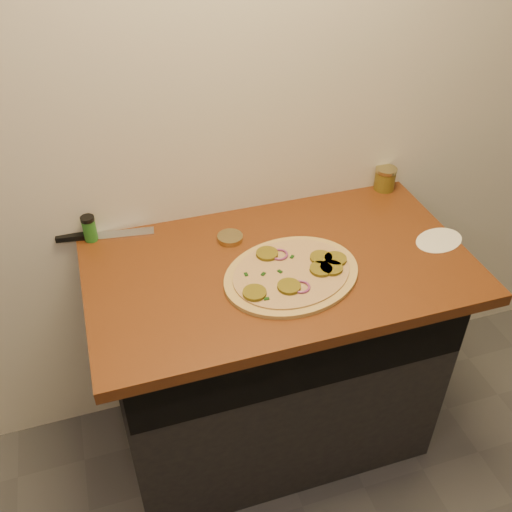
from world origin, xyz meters
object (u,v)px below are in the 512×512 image
object	(u,v)px
chefs_knife	(96,236)
salsa_jar	(385,179)
spice_shaker	(89,228)
pizza	(293,274)

from	to	relation	value
chefs_knife	salsa_jar	xyz separation A→B (m)	(1.05, -0.01, 0.04)
salsa_jar	spice_shaker	size ratio (longest dim) A/B	0.96
pizza	chefs_knife	size ratio (longest dim) A/B	1.65
salsa_jar	spice_shaker	world-z (taller)	spice_shaker
pizza	salsa_jar	world-z (taller)	salsa_jar
salsa_jar	spice_shaker	distance (m)	1.07
salsa_jar	spice_shaker	bearing A→B (deg)	180.00
salsa_jar	pizza	bearing A→B (deg)	-143.24
pizza	salsa_jar	bearing A→B (deg)	36.76
spice_shaker	chefs_knife	bearing A→B (deg)	30.69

